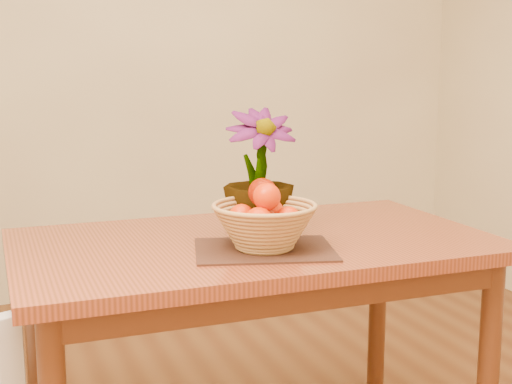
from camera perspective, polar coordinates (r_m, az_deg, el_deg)
name	(u,v)px	position (r m, az deg, el deg)	size (l,w,h in m)	color
wall_back	(126,48)	(3.95, -10.40, 11.27)	(4.00, 0.02, 2.70)	#FEF1C1
table	(254,267)	(2.14, -0.13, -6.01)	(1.40, 0.80, 0.75)	maroon
placemat	(264,250)	(1.98, 0.68, -4.63)	(0.38, 0.29, 0.01)	#371D14
wicker_basket	(265,228)	(1.97, 0.69, -2.89)	(0.29, 0.29, 0.12)	#A57F44
orange_pile	(264,208)	(1.96, 0.66, -1.27)	(0.18, 0.19, 0.14)	red
potted_plant	(259,173)	(2.11, 0.23, 1.50)	(0.21, 0.21, 0.38)	#174213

